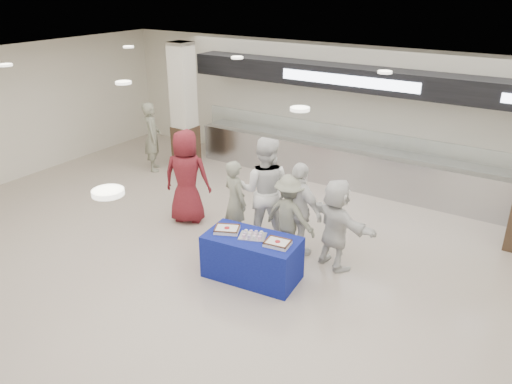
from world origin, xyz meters
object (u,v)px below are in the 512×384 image
Objects in this scene: civilian_white at (336,224)px; soldier_bg at (152,137)px; display_table at (252,257)px; chef_short at (299,210)px; soldier_a at (235,201)px; sheet_cake_left at (227,229)px; sheet_cake_right at (278,243)px; chef_tall at (265,190)px; soldier_b at (290,216)px; cupcake_tray at (253,235)px; civilian_maroon at (187,177)px.

soldier_bg is (-5.91, 1.82, 0.08)m from civilian_white.
display_table is 1.22m from chef_short.
display_table is 0.97× the size of soldier_a.
soldier_a reaches higher than sheet_cake_left.
sheet_cake_right is 0.21× the size of chef_tall.
soldier_b is at bearing 108.49° from sheet_cake_right.
cupcake_tray is at bearing 87.45° from soldier_b.
soldier_bg is (-2.66, 1.81, -0.08)m from civilian_maroon.
civilian_maroon is (-1.80, 1.13, 0.17)m from sheet_cake_left.
chef_short reaches higher than civilian_white.
soldier_bg reaches higher than sheet_cake_left.
display_table is 1.52m from civilian_white.
chef_tall is at bearing -13.21° from soldier_b.
sheet_cake_left is at bearing -164.86° from soldier_bg.
sheet_cake_right is 0.48m from cupcake_tray.
cupcake_tray is at bearing 68.99° from civilian_white.
civilian_maroon is 1.09× the size of soldier_bg.
soldier_bg reaches higher than display_table.
soldier_bg is (-4.92, 2.86, 0.10)m from cupcake_tray.
civilian_white is at bearing 152.44° from chef_tall.
civilian_white is at bearing -148.62° from soldier_bg.
soldier_a is 0.99× the size of civilian_white.
civilian_maroon is 1.10× the size of chef_short.
civilian_maroon is at bearing 154.97° from cupcake_tray.
soldier_a is (-0.52, 0.97, 0.00)m from sheet_cake_left.
chef_tall is (1.74, 0.15, 0.06)m from civilian_maroon.
chef_short is (2.54, 0.00, -0.09)m from civilian_maroon.
soldier_bg is at bearing 143.81° from display_table.
soldier_a reaches higher than soldier_b.
soldier_a is 1.13m from soldier_b.
soldier_a is at bearing 137.28° from cupcake_tray.
civilian_maroon is 3.26m from civilian_white.
sheet_cake_right is 0.24× the size of soldier_bg.
civilian_maroon is at bearing 16.71° from chef_short.
display_table is 5.73m from soldier_bg.
civilian_white is at bearing 37.58° from sheet_cake_left.
civilian_white is (0.99, 1.04, 0.02)m from cupcake_tray.
chef_short reaches higher than soldier_b.
cupcake_tray is 0.98m from soldier_b.
civilian_white is 6.19m from soldier_bg.
cupcake_tray reaches higher than display_table.
sheet_cake_left is 0.32× the size of soldier_b.
chef_short is (0.74, 1.13, 0.08)m from sheet_cake_left.
sheet_cake_left is 1.21m from soldier_b.
chef_short is 1.08× the size of civilian_white.
chef_tall reaches higher than soldier_b.
chef_tall is 1.26× the size of civilian_white.
soldier_a is 4.41m from soldier_bg.
chef_tall is at bearing 6.08° from chef_short.
soldier_a is at bearing 147.78° from sheet_cake_right.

